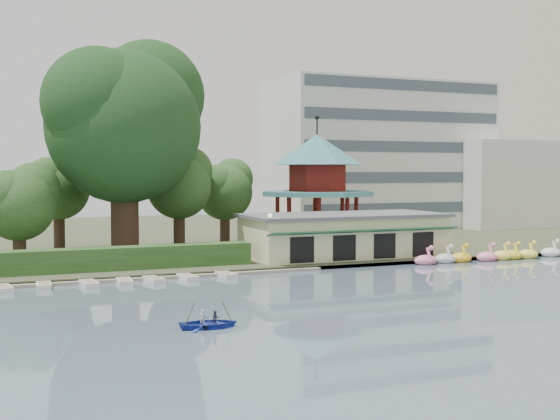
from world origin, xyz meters
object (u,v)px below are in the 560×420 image
pavilion (317,178)px  big_tree (125,116)px  boathouse (344,234)px  dock (110,280)px  rowboat_with_passengers (209,319)px

pavilion → big_tree: big_tree is taller
pavilion → boathouse: bearing=-101.3°
boathouse → big_tree: big_tree is taller
dock → rowboat_with_passengers: size_ratio=7.32×
pavilion → rowboat_with_passengers: 39.63m
big_tree → pavilion: bearing=10.3°
dock → pavilion: size_ratio=2.52×
dock → pavilion: bearing=31.7°
big_tree → boathouse: bearing=-18.4°
dock → rowboat_with_passengers: bearing=-82.3°
dock → boathouse: bearing=12.2°
pavilion → rowboat_with_passengers: bearing=-123.7°
boathouse → big_tree: bearing=161.6°
dock → big_tree: big_tree is taller
boathouse → rowboat_with_passengers: size_ratio=4.01×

